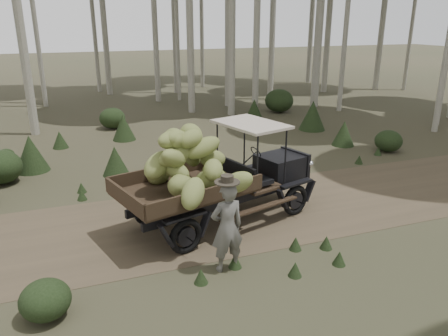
{
  "coord_description": "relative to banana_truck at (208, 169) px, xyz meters",
  "views": [
    {
      "loc": [
        -4.93,
        -9.3,
        4.67
      ],
      "look_at": [
        -1.57,
        -0.21,
        1.34
      ],
      "focal_mm": 35.0,
      "sensor_mm": 36.0,
      "label": 1
    }
  ],
  "objects": [
    {
      "name": "dirt_track",
      "position": [
        2.03,
        0.41,
        -1.43
      ],
      "size": [
        70.0,
        4.0,
        0.01
      ],
      "primitive_type": "cube",
      "color": "brown",
      "rests_on": "ground"
    },
    {
      "name": "undergrowth",
      "position": [
        0.1,
        0.82,
        -0.9
      ],
      "size": [
        22.33,
        22.24,
        1.28
      ],
      "color": "#233319",
      "rests_on": "ground"
    },
    {
      "name": "ground",
      "position": [
        2.03,
        0.41,
        -1.43
      ],
      "size": [
        120.0,
        120.0,
        0.0
      ],
      "primitive_type": "plane",
      "color": "#473D2B",
      "rests_on": "ground"
    },
    {
      "name": "farmer",
      "position": [
        -0.26,
        -1.91,
        -0.51
      ],
      "size": [
        0.69,
        0.51,
        1.96
      ],
      "rotation": [
        0.0,
        0.0,
        3.21
      ],
      "color": "#5E5B56",
      "rests_on": "ground"
    },
    {
      "name": "banana_truck",
      "position": [
        0.0,
        0.0,
        0.0
      ],
      "size": [
        5.28,
        3.26,
        2.56
      ],
      "rotation": [
        0.0,
        0.0,
        0.28
      ],
      "color": "black",
      "rests_on": "ground"
    }
  ]
}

